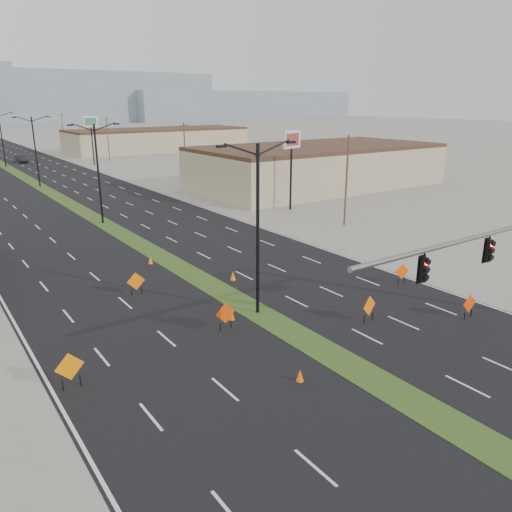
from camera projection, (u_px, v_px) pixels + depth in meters
ground at (424, 410)px, 20.61m from camera, size 600.00×600.00×0.00m
road_surface at (3, 165)px, 98.83m from camera, size 25.00×400.00×0.02m
median_strip at (3, 165)px, 98.83m from camera, size 2.00×400.00×0.04m
building_se_near at (317, 167)px, 73.59m from camera, size 36.00×18.00×5.50m
building_se_far at (158, 140)px, 126.69m from camera, size 44.00×16.00×5.00m
mesa_center at (15, 97)px, 272.97m from camera, size 220.00×50.00×28.00m
mesa_east at (239, 105)px, 343.21m from camera, size 160.00×50.00×18.00m
signal_mast at (507, 253)px, 25.42m from camera, size 16.30×0.60×8.00m
streetlight_0 at (258, 225)px, 28.38m from camera, size 5.15×0.24×10.02m
streetlight_1 at (98, 171)px, 50.28m from camera, size 5.15×0.24×10.02m
streetlight_2 at (35, 150)px, 72.18m from camera, size 5.15×0.24×10.02m
streetlight_3 at (2, 138)px, 94.09m from camera, size 5.15×0.24×10.02m
utility_pole_0 at (347, 180)px, 49.71m from camera, size 1.60×0.20×9.00m
utility_pole_1 at (185, 151)px, 77.09m from camera, size 1.60×0.20×9.00m
utility_pole_2 at (108, 138)px, 104.46m from camera, size 1.60×0.20×9.00m
utility_pole_3 at (63, 130)px, 131.84m from camera, size 1.60×0.20×9.00m
car_mid at (21, 159)px, 102.33m from camera, size 1.66×4.69×1.54m
construction_sign_0 at (70, 368)px, 21.82m from camera, size 1.30×0.12×1.74m
construction_sign_1 at (225, 314)px, 27.52m from camera, size 1.21×0.05×1.60m
construction_sign_2 at (136, 282)px, 32.41m from camera, size 1.19×0.15×1.58m
construction_sign_3 at (369, 307)px, 28.50m from camera, size 1.19×0.26×1.60m
construction_sign_4 at (469, 304)px, 29.00m from camera, size 1.12×0.08×1.49m
construction_sign_5 at (402, 272)px, 34.49m from camera, size 1.05×0.42×1.47m
cone_0 at (300, 375)px, 22.60m from camera, size 0.47×0.47×0.60m
cone_1 at (231, 314)px, 28.94m from camera, size 0.51×0.51×0.69m
cone_2 at (233, 276)px, 35.34m from camera, size 0.53×0.53×0.67m
cone_3 at (150, 260)px, 38.90m from camera, size 0.49×0.49×0.62m
pole_sign_east_near at (292, 146)px, 56.26m from camera, size 2.92×1.13×9.01m
pole_sign_east_far at (91, 125)px, 96.67m from camera, size 3.05×0.97×9.32m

